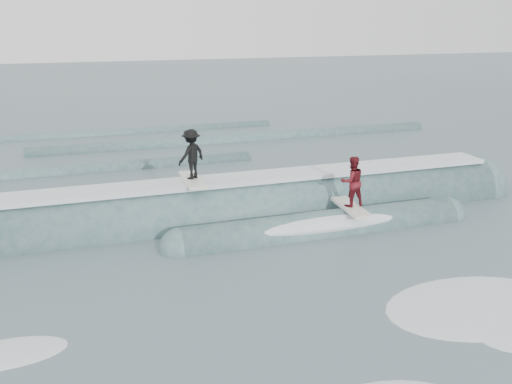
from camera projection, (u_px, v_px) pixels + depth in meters
name	position (u px, v px, depth m)	size (l,w,h in m)	color
ground	(331.00, 301.00, 13.31)	(160.00, 160.00, 0.00)	#3A4E54
breaking_wave	(257.00, 216.00, 18.88)	(20.83, 4.06, 2.55)	#345858
surfer_black	(191.00, 157.00, 17.92)	(1.18, 2.02, 1.68)	silver
surfer_red	(352.00, 185.00, 17.55)	(0.77, 2.04, 1.68)	silver
whitewater	(442.00, 319.00, 12.50)	(16.66, 6.09, 0.10)	white
far_swells	(133.00, 150.00, 28.55)	(33.99, 8.65, 0.80)	#345858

